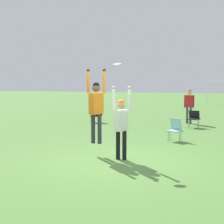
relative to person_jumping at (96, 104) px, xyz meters
name	(u,v)px	position (x,y,z in m)	size (l,w,h in m)	color
ground_plane	(115,160)	(0.70, -0.33, -1.55)	(120.00, 120.00, 0.00)	#56843D
person_jumping	(96,104)	(0.00, 0.00, 0.00)	(0.62, 0.50, 2.22)	#2D2D38
person_defending	(121,121)	(0.86, -0.25, -0.45)	(0.57, 0.46, 2.07)	black
frisbee	(117,64)	(0.68, -0.06, 1.14)	(0.25, 0.25, 0.07)	white
camping_chair_0	(175,128)	(1.84, 3.20, -1.06)	(0.66, 0.72, 0.85)	gray
camping_chair_1	(194,117)	(2.15, 7.01, -1.05)	(0.63, 0.67, 0.82)	gray
camping_chair_4	(97,114)	(-3.01, 7.14, -1.08)	(0.52, 0.56, 0.84)	gray
person_spectator_near	(189,103)	(1.75, 8.49, -0.44)	(0.56, 0.26, 1.82)	#4C4C51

